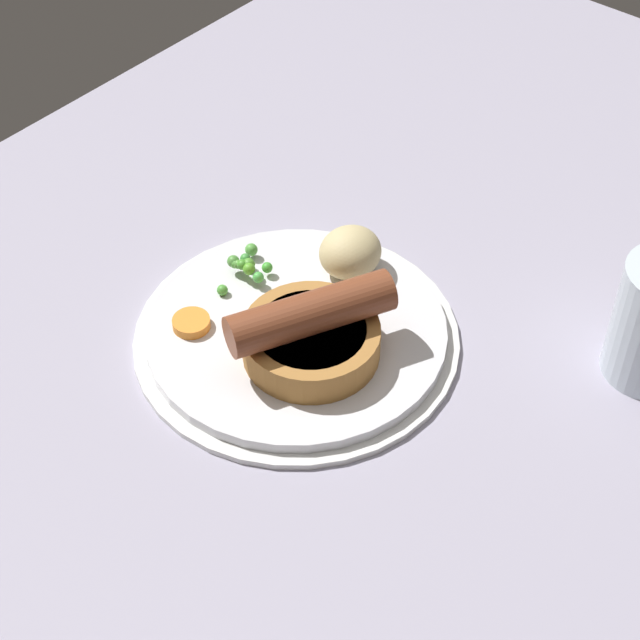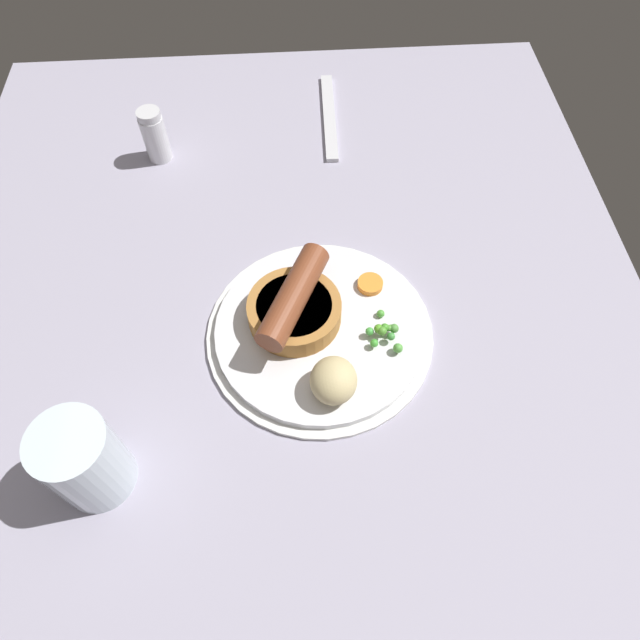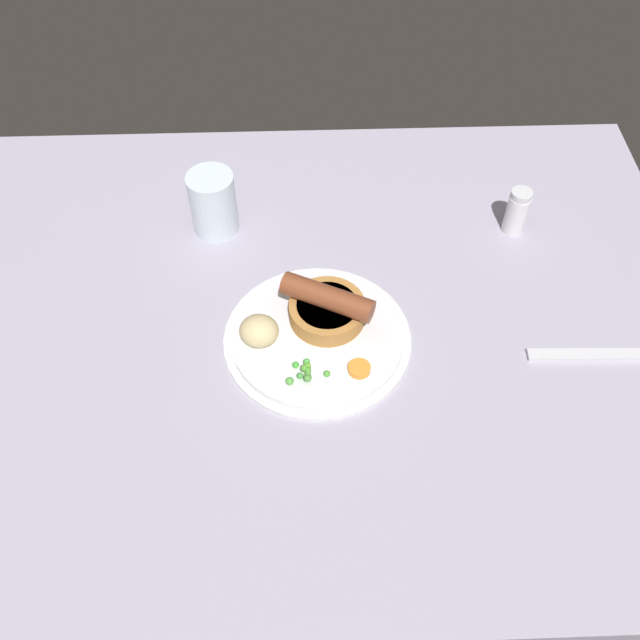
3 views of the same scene
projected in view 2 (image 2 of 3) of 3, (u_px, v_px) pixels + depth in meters
dining_table at (291, 372)px, 59.83cm from camera, size 110.00×80.00×3.00cm
dinner_plate at (320, 331)px, 60.12cm from camera, size 23.91×23.91×1.40cm
sausage_pudding at (294, 307)px, 58.27cm from camera, size 11.98×9.76×5.49cm
pea_pile at (385, 332)px, 57.92cm from camera, size 4.92×3.55×1.80cm
potato_chunk_1 at (334, 380)px, 53.98cm from camera, size 5.44×5.10×3.74cm
carrot_slice_1 at (370, 284)px, 61.97cm from camera, size 3.67×3.67×0.73cm
fork at (329, 116)px, 79.50cm from camera, size 18.04×2.13×0.60cm
drinking_glass at (84, 461)px, 48.34cm from camera, size 6.60×6.60×9.32cm
salt_shaker at (155, 135)px, 72.51cm from camera, size 3.11×3.11×7.11cm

